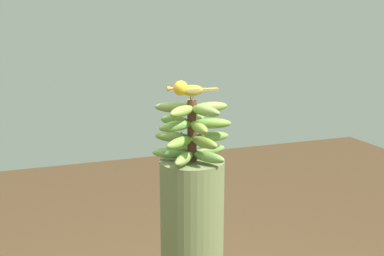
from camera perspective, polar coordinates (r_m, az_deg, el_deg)
The scene contains 2 objects.
banana_bunch at distance 1.86m, azimuth -0.00°, elevation -0.39°, with size 0.32×0.31×0.24m.
perched_bird at distance 1.82m, azimuth -0.66°, elevation 4.69°, with size 0.06×0.20×0.08m.
Camera 1 is at (1.70, -0.62, 1.72)m, focal length 44.21 mm.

